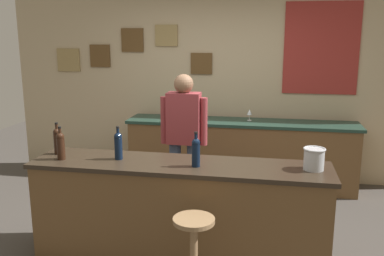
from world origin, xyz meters
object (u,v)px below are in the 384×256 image
object	(u,v)px
wine_glass_b	(249,112)
wine_bottle_b	(61,145)
bartender	(184,136)
wine_glass_a	(194,111)
wine_bottle_a	(57,140)
wine_bottle_c	(118,145)
bar_stool	(194,245)
ice_bucket	(314,158)
wine_bottle_d	(196,151)

from	to	relation	value
wine_glass_b	wine_bottle_b	bearing A→B (deg)	-125.63
bartender	wine_glass_b	world-z (taller)	bartender
wine_glass_a	wine_glass_b	xyz separation A→B (m)	(0.74, 0.06, 0.00)
bartender	wine_bottle_b	distance (m)	1.37
wine_bottle_a	bartender	bearing A→B (deg)	39.01
wine_bottle_b	wine_bottle_c	bearing A→B (deg)	11.30
wine_bottle_c	wine_glass_b	distance (m)	2.36
wine_bottle_c	wine_glass_a	distance (m)	2.06
bartender	bar_stool	world-z (taller)	bartender
wine_bottle_b	ice_bucket	size ratio (longest dim) A/B	1.63
wine_bottle_d	ice_bucket	size ratio (longest dim) A/B	1.63
wine_bottle_d	wine_bottle_b	bearing A→B (deg)	-179.17
wine_bottle_a	wine_bottle_d	xyz separation A→B (m)	(1.36, -0.14, 0.00)
wine_glass_a	wine_bottle_a	bearing A→B (deg)	-115.73
bartender	wine_bottle_a	bearing A→B (deg)	-140.99
wine_bottle_a	wine_glass_a	distance (m)	2.20
bartender	wine_bottle_b	size ratio (longest dim) A/B	5.29
bar_stool	wine_bottle_a	xyz separation A→B (m)	(-1.43, 0.66, 0.60)
wine_bottle_c	wine_glass_a	world-z (taller)	wine_bottle_c
bartender	wine_glass_a	distance (m)	1.14
wine_bottle_b	wine_glass_b	bearing A→B (deg)	54.37
bar_stool	wine_bottle_c	world-z (taller)	wine_bottle_c
wine_bottle_d	bartender	bearing A→B (deg)	107.49
wine_bottle_b	wine_glass_a	size ratio (longest dim) A/B	1.97
wine_bottle_d	wine_glass_b	world-z (taller)	wine_bottle_d
wine_glass_a	wine_glass_b	distance (m)	0.74
wine_bottle_b	wine_glass_b	distance (m)	2.71
wine_bottle_a	wine_bottle_b	distance (m)	0.20
wine_bottle_b	wine_bottle_d	bearing A→B (deg)	0.83
wine_bottle_c	wine_glass_a	bearing A→B (deg)	80.88
wine_bottle_c	ice_bucket	xyz separation A→B (m)	(1.72, 0.01, -0.04)
wine_bottle_b	wine_bottle_d	distance (m)	1.24
wine_bottle_d	wine_glass_a	distance (m)	2.16
wine_glass_b	bar_stool	bearing A→B (deg)	-95.50
bar_stool	wine_bottle_a	distance (m)	1.69
wine_bottle_b	ice_bucket	xyz separation A→B (m)	(2.23, 0.12, -0.04)
bar_stool	wine_glass_b	size ratio (longest dim) A/B	4.39
wine_bottle_b	wine_bottle_c	distance (m)	0.52
bartender	wine_bottle_c	bearing A→B (deg)	-114.81
wine_bottle_d	wine_glass_b	bearing A→B (deg)	81.20
wine_bottle_a	wine_bottle_b	world-z (taller)	same
wine_bottle_a	wine_glass_a	bearing A→B (deg)	64.27
wine_bottle_b	ice_bucket	distance (m)	2.23
ice_bucket	wine_glass_b	xyz separation A→B (m)	(-0.65, 2.08, -0.01)
ice_bucket	wine_glass_a	size ratio (longest dim) A/B	1.21
wine_bottle_b	wine_bottle_c	world-z (taller)	same
wine_bottle_d	wine_bottle_c	bearing A→B (deg)	173.43
wine_bottle_b	ice_bucket	world-z (taller)	wine_bottle_b
bartender	wine_glass_b	xyz separation A→B (m)	(0.65, 1.20, 0.07)
wine_bottle_b	wine_glass_b	size ratio (longest dim) A/B	1.97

